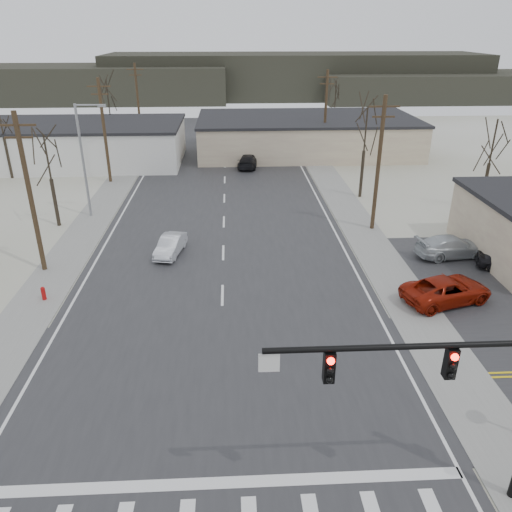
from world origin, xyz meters
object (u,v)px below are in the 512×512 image
(fire_hydrant, at_px, (43,293))
(car_far_b, at_px, (230,120))
(traffic_signal_mast, at_px, (482,387))
(car_parked_silver, at_px, (452,247))
(car_parked_dark_a, at_px, (509,261))
(car_parked_red, at_px, (447,290))
(sedan_crossing, at_px, (170,245))
(car_far_a, at_px, (248,161))

(fire_hydrant, height_order, car_far_b, car_far_b)
(traffic_signal_mast, relative_size, car_far_b, 2.21)
(fire_hydrant, relative_size, car_parked_silver, 0.18)
(car_far_b, height_order, car_parked_dark_a, car_far_b)
(car_parked_red, height_order, car_parked_silver, car_parked_red)
(sedan_crossing, xyz_separation_m, car_parked_silver, (19.09, -1.37, 0.07))
(traffic_signal_mast, distance_m, fire_hydrant, 23.39)
(fire_hydrant, relative_size, car_parked_dark_a, 0.22)
(traffic_signal_mast, bearing_deg, fire_hydrant, 141.87)
(car_far_b, height_order, car_parked_silver, car_parked_silver)
(car_far_a, relative_size, car_parked_silver, 0.99)
(car_parked_red, bearing_deg, car_parked_silver, -42.13)
(sedan_crossing, xyz_separation_m, car_far_b, (4.25, 49.61, 0.06))
(car_far_a, height_order, car_parked_red, car_parked_red)
(car_far_a, xyz_separation_m, car_parked_red, (10.08, -30.29, 0.00))
(car_parked_red, relative_size, car_parked_silver, 1.06)
(car_parked_dark_a, bearing_deg, traffic_signal_mast, 168.05)
(car_parked_red, bearing_deg, fire_hydrant, 69.57)
(sedan_crossing, bearing_deg, car_parked_dark_a, 2.16)
(fire_hydrant, bearing_deg, car_parked_red, -3.38)
(sedan_crossing, xyz_separation_m, car_parked_red, (16.29, -7.35, 0.08))
(car_far_b, bearing_deg, car_parked_dark_a, -67.84)
(traffic_signal_mast, height_order, car_far_a, traffic_signal_mast)
(fire_hydrant, bearing_deg, sedan_crossing, 42.24)
(traffic_signal_mast, xyz_separation_m, car_far_a, (-5.28, 43.15, -3.92))
(car_parked_red, bearing_deg, car_parked_dark_a, -73.50)
(sedan_crossing, distance_m, car_far_b, 49.79)
(fire_hydrant, relative_size, sedan_crossing, 0.23)
(sedan_crossing, height_order, car_far_a, car_far_a)
(fire_hydrant, relative_size, car_far_a, 0.18)
(traffic_signal_mast, bearing_deg, car_far_a, 96.97)
(traffic_signal_mast, height_order, car_parked_dark_a, traffic_signal_mast)
(traffic_signal_mast, distance_m, sedan_crossing, 23.58)
(sedan_crossing, height_order, car_parked_dark_a, car_parked_dark_a)
(car_far_a, distance_m, car_parked_red, 31.93)
(car_far_b, distance_m, car_parked_silver, 53.09)
(fire_hydrant, bearing_deg, car_far_a, 66.12)
(fire_hydrant, height_order, sedan_crossing, sedan_crossing)
(traffic_signal_mast, relative_size, car_parked_dark_a, 2.30)
(car_far_b, bearing_deg, sedan_crossing, -91.07)
(car_far_b, relative_size, car_parked_red, 0.77)
(car_parked_dark_a, bearing_deg, car_parked_red, 143.74)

